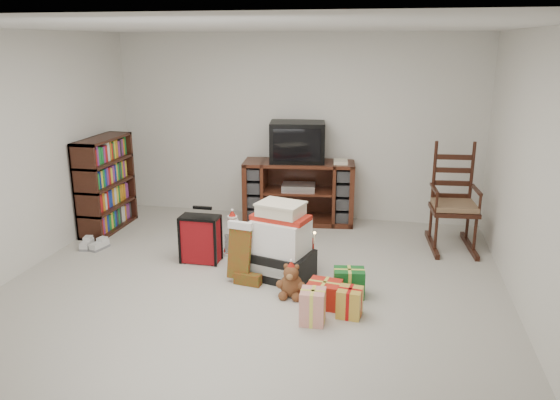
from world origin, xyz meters
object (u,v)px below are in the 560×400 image
object	(u,v)px
santa_figurine	(303,249)
sneaker_pair	(93,245)
teddy_bear	(291,282)
bookshelf	(106,186)
red_suitcase	(201,239)
tv_stand	(299,192)
gift_cluster	(335,297)
rocking_chair	(453,211)
mrs_claus_figurine	(233,237)
crt_television	(297,142)
gift_pile	(281,246)

from	to	relation	value
santa_figurine	sneaker_pair	size ratio (longest dim) A/B	1.80
teddy_bear	sneaker_pair	distance (m)	2.67
bookshelf	teddy_bear	size ratio (longest dim) A/B	3.66
bookshelf	red_suitcase	distance (m)	1.81
tv_stand	gift_cluster	size ratio (longest dim) A/B	1.76
rocking_chair	santa_figurine	distance (m)	1.95
rocking_chair	teddy_bear	xyz separation A→B (m)	(-1.63, -1.74, -0.30)
mrs_claus_figurine	crt_television	xyz separation A→B (m)	(0.51, 1.35, 0.90)
bookshelf	rocking_chair	distance (m)	4.37
gift_cluster	teddy_bear	bearing A→B (deg)	156.76
bookshelf	red_suitcase	world-z (taller)	bookshelf
bookshelf	gift_cluster	xyz separation A→B (m)	(3.16, -1.67, -0.45)
rocking_chair	crt_television	world-z (taller)	crt_television
tv_stand	rocking_chair	distance (m)	2.03
bookshelf	crt_television	xyz separation A→B (m)	(2.37, 0.81, 0.52)
sneaker_pair	red_suitcase	bearing A→B (deg)	-5.89
sneaker_pair	crt_television	xyz separation A→B (m)	(2.20, 1.52, 1.06)
tv_stand	mrs_claus_figurine	size ratio (longest dim) A/B	2.84
gift_cluster	tv_stand	bearing A→B (deg)	107.14
tv_stand	bookshelf	distance (m)	2.53
gift_pile	bookshelf	bearing A→B (deg)	173.21
red_suitcase	gift_cluster	size ratio (longest dim) A/B	0.72
santa_figurine	mrs_claus_figurine	size ratio (longest dim) A/B	1.09
bookshelf	red_suitcase	bearing A→B (deg)	-27.96
gift_pile	crt_television	distance (m)	2.02
gift_pile	mrs_claus_figurine	distance (m)	0.87
crt_television	gift_pile	bearing A→B (deg)	-93.69
rocking_chair	santa_figurine	xyz separation A→B (m)	(-1.64, -1.04, -0.22)
santa_figurine	sneaker_pair	distance (m)	2.55
tv_stand	santa_figurine	distance (m)	1.62
santa_figurine	teddy_bear	bearing A→B (deg)	-89.70
bookshelf	gift_cluster	world-z (taller)	bookshelf
red_suitcase	crt_television	world-z (taller)	crt_television
sneaker_pair	santa_figurine	bearing A→B (deg)	-2.54
red_suitcase	mrs_claus_figurine	size ratio (longest dim) A/B	1.17
rocking_chair	sneaker_pair	bearing A→B (deg)	-172.32
rocking_chair	santa_figurine	bearing A→B (deg)	-152.82
crt_television	bookshelf	bearing A→B (deg)	-169.73
tv_stand	santa_figurine	size ratio (longest dim) A/B	2.61
mrs_claus_figurine	crt_television	bearing A→B (deg)	69.12
santa_figurine	crt_television	distance (m)	1.86
red_suitcase	gift_pile	bearing A→B (deg)	-13.02
tv_stand	teddy_bear	xyz separation A→B (m)	(0.32, -2.27, -0.28)
santa_figurine	sneaker_pair	world-z (taller)	santa_figurine
gift_pile	teddy_bear	world-z (taller)	gift_pile
tv_stand	mrs_claus_figurine	distance (m)	1.45
santa_figurine	sneaker_pair	xyz separation A→B (m)	(-2.55, 0.08, -0.18)
bookshelf	sneaker_pair	bearing A→B (deg)	-76.50
rocking_chair	gift_pile	world-z (taller)	rocking_chair
gift_pile	mrs_claus_figurine	size ratio (longest dim) A/B	1.49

